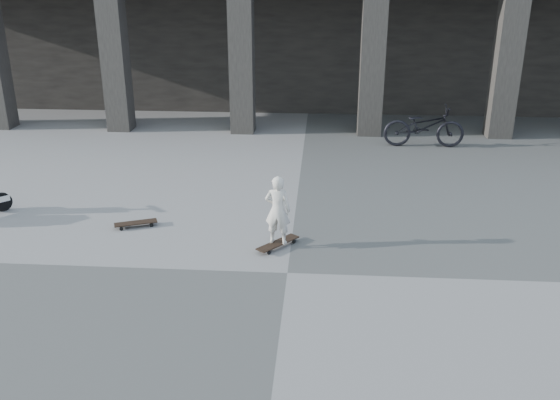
# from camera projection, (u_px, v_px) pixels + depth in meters

# --- Properties ---
(ground) EXTENTS (90.00, 90.00, 0.00)m
(ground) POSITION_uv_depth(u_px,v_px,m) (287.00, 273.00, 9.00)
(ground) COLOR #4C4C49
(ground) RESTS_ON ground
(colonnade) EXTENTS (28.00, 8.82, 6.00)m
(colonnade) POSITION_uv_depth(u_px,v_px,m) (312.00, 11.00, 20.74)
(colonnade) COLOR black
(colonnade) RESTS_ON ground
(longboard) EXTENTS (0.70, 0.78, 0.09)m
(longboard) POSITION_uv_depth(u_px,v_px,m) (278.00, 243.00, 9.83)
(longboard) COLOR black
(longboard) RESTS_ON ground
(skateboard_spare) EXTENTS (0.77, 0.46, 0.09)m
(skateboard_spare) POSITION_uv_depth(u_px,v_px,m) (136.00, 223.00, 10.62)
(skateboard_spare) COLOR black
(skateboard_spare) RESTS_ON ground
(child) EXTENTS (0.46, 0.34, 1.16)m
(child) POSITION_uv_depth(u_px,v_px,m) (278.00, 210.00, 9.61)
(child) COLOR silver
(child) RESTS_ON longboard
(bicycle) EXTENTS (2.07, 0.74, 1.08)m
(bicycle) POSITION_uv_depth(u_px,v_px,m) (424.00, 126.00, 15.40)
(bicycle) COLOR black
(bicycle) RESTS_ON ground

